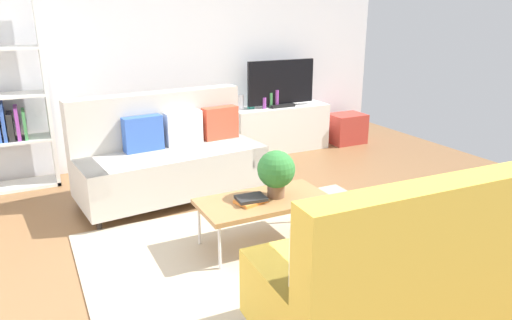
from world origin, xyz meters
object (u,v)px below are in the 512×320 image
tv_console (280,128)px  storage_trunk (346,128)px  coffee_table (264,202)px  potted_plant (276,171)px  vase_1 (251,102)px  bottle_0 (264,103)px  vase_0 (241,102)px  bottle_1 (271,100)px  couch_beige (169,156)px  tv (281,84)px  bottle_2 (277,99)px  couch_green (412,268)px  table_book_0 (251,201)px

tv_console → storage_trunk: 1.11m
coffee_table → potted_plant: potted_plant is taller
vase_1 → bottle_0: vase_1 is taller
tv_console → potted_plant: potted_plant is taller
vase_0 → bottle_1: bottle_1 is taller
couch_beige → tv: tv is taller
bottle_2 → couch_beige: bearing=-151.9°
couch_green → couch_beige: bearing=105.3°
tv_console → bottle_0: (-0.27, -0.04, 0.40)m
table_book_0 → storage_trunk: bearing=40.7°
coffee_table → tv: 2.91m
table_book_0 → potted_plant: bearing=4.4°
potted_plant → table_book_0: 0.33m
tv_console → tv: size_ratio=1.40×
storage_trunk → bottle_0: 1.46m
storage_trunk → bottle_0: bottle_0 is taller
vase_0 → bottle_2: (0.51, -0.09, 0.02)m
couch_beige → vase_0: couch_beige is taller
bottle_1 → coffee_table: bearing=-119.3°
bottle_1 → potted_plant: bearing=-117.2°
tv_console → storage_trunk: bearing=-5.2°
couch_beige → coffee_table: couch_beige is taller
couch_green → table_book_0: 1.46m
bottle_0 → coffee_table: bearing=-117.4°
couch_green → table_book_0: size_ratio=8.03×
couch_beige → bottle_0: (1.64, 0.98, 0.26)m
couch_beige → tv_console: couch_beige is taller
vase_1 → tv_console: bearing=-6.7°
potted_plant → bottle_2: size_ratio=1.69×
tv → storage_trunk: tv is taller
couch_beige → bottle_1: bearing=-156.8°
storage_trunk → bottle_1: bearing=177.3°
storage_trunk → table_book_0: (-2.74, -2.36, 0.21)m
bottle_0 → bottle_2: size_ratio=0.63×
couch_green → storage_trunk: bearing=60.2°
bottle_2 → tv_console: bearing=28.9°
couch_beige → vase_1: bearing=-150.3°
storage_trunk → bottle_1: size_ratio=2.52×
table_book_0 → couch_green: bearing=-73.6°
couch_green → coffee_table: size_ratio=1.75×
coffee_table → bottle_2: 2.82m
couch_beige → potted_plant: size_ratio=4.88×
potted_plant → bottle_0: 2.65m
tv → vase_0: size_ratio=5.06×
tv_console → table_book_0: 2.96m
bottle_0 → bottle_2: bearing=0.0°
couch_beige → potted_plant: 1.52m
couch_beige → bottle_2: couch_beige is taller
tv_console → potted_plant: 2.83m
bottle_0 → bottle_1: bottle_1 is taller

